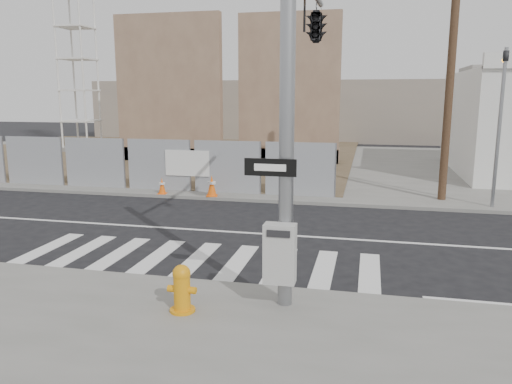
% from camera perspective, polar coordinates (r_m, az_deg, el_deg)
% --- Properties ---
extents(ground, '(100.00, 100.00, 0.00)m').
position_cam_1_polar(ground, '(14.26, -3.43, -4.55)').
color(ground, black).
rests_on(ground, ground).
extents(sidewalk_far, '(50.00, 20.00, 0.12)m').
position_cam_1_polar(sidewalk_far, '(27.71, 4.69, 3.19)').
color(sidewalk_far, slate).
rests_on(sidewalk_far, ground).
extents(signal_pole, '(0.96, 5.87, 7.00)m').
position_cam_1_polar(signal_pole, '(11.26, 5.98, 15.83)').
color(signal_pole, gray).
rests_on(signal_pole, sidewalk_near).
extents(far_signal_pole, '(0.16, 0.20, 5.60)m').
position_cam_1_polar(far_signal_pole, '(18.25, 26.23, 8.84)').
color(far_signal_pole, gray).
rests_on(far_signal_pole, sidewalk_far).
extents(chain_link_fence, '(24.60, 0.04, 2.00)m').
position_cam_1_polar(chain_link_fence, '(23.03, -24.38, 3.31)').
color(chain_link_fence, gray).
rests_on(chain_link_fence, sidewalk_far).
extents(concrete_wall_left, '(6.00, 1.30, 8.00)m').
position_cam_1_polar(concrete_wall_left, '(28.43, -9.81, 9.98)').
color(concrete_wall_left, brown).
rests_on(concrete_wall_left, sidewalk_far).
extents(concrete_wall_right, '(5.50, 1.30, 8.00)m').
position_cam_1_polar(concrete_wall_right, '(27.61, 3.78, 10.09)').
color(concrete_wall_right, brown).
rests_on(concrete_wall_right, sidewalk_far).
extents(crane_tower, '(2.60, 2.60, 18.15)m').
position_cam_1_polar(crane_tower, '(35.97, -20.08, 18.71)').
color(crane_tower, slate).
rests_on(crane_tower, sidewalk_far).
extents(utility_pole_right, '(1.60, 0.28, 10.00)m').
position_cam_1_polar(utility_pole_right, '(18.91, 21.49, 14.47)').
color(utility_pole_right, '#4B3323').
rests_on(utility_pole_right, sidewalk_far).
extents(fire_hydrant, '(0.51, 0.45, 0.84)m').
position_cam_1_polar(fire_hydrant, '(8.88, -8.46, -10.85)').
color(fire_hydrant, orange).
rests_on(fire_hydrant, sidewalk_near).
extents(traffic_cone_c, '(0.35, 0.35, 0.62)m').
position_cam_1_polar(traffic_cone_c, '(19.30, -10.69, 0.68)').
color(traffic_cone_c, '#F55B0C').
rests_on(traffic_cone_c, sidewalk_far).
extents(traffic_cone_d, '(0.49, 0.49, 0.78)m').
position_cam_1_polar(traffic_cone_d, '(18.59, -5.07, 0.69)').
color(traffic_cone_d, '#F65D0C').
rests_on(traffic_cone_d, sidewalk_far).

